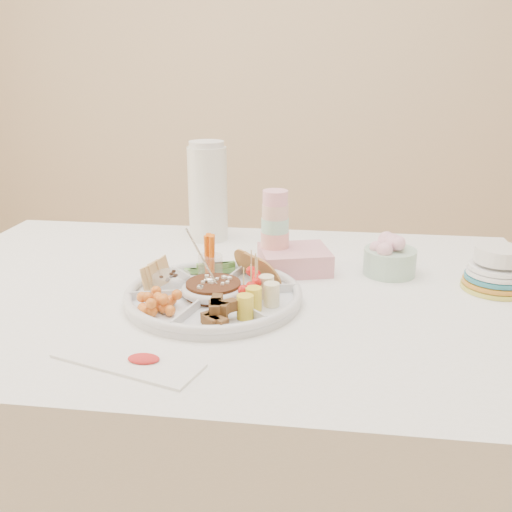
# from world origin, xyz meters

# --- Properties ---
(wall_back) EXTENTS (4.00, 0.02, 2.70)m
(wall_back) POSITION_xyz_m (0.00, 2.00, 1.35)
(wall_back) COLOR beige
(wall_back) RESTS_ON ground
(dining_table) EXTENTS (1.52, 1.02, 0.76)m
(dining_table) POSITION_xyz_m (0.00, 0.00, 0.38)
(dining_table) COLOR white
(dining_table) RESTS_ON floor
(party_tray) EXTENTS (0.47, 0.47, 0.04)m
(party_tray) POSITION_xyz_m (-0.00, -0.08, 0.78)
(party_tray) COLOR silver
(party_tray) RESTS_ON dining_table
(bean_dip) EXTENTS (0.15, 0.15, 0.04)m
(bean_dip) POSITION_xyz_m (-0.00, -0.08, 0.79)
(bean_dip) COLOR #3F1D15
(bean_dip) RESTS_ON party_tray
(tortillas) EXTENTS (0.12, 0.12, 0.06)m
(tortillas) POSITION_xyz_m (0.09, 0.01, 0.80)
(tortillas) COLOR #925834
(tortillas) RESTS_ON party_tray
(carrot_cucumber) EXTENTS (0.14, 0.14, 0.10)m
(carrot_cucumber) POSITION_xyz_m (-0.04, 0.04, 0.82)
(carrot_cucumber) COLOR orange
(carrot_cucumber) RESTS_ON party_tray
(pita_raisins) EXTENTS (0.15, 0.15, 0.07)m
(pita_raisins) POSITION_xyz_m (-0.13, -0.05, 0.80)
(pita_raisins) COLOR tan
(pita_raisins) RESTS_ON party_tray
(cherries) EXTENTS (0.12, 0.12, 0.04)m
(cherries) POSITION_xyz_m (-0.10, -0.17, 0.79)
(cherries) COLOR orange
(cherries) RESTS_ON party_tray
(granola_chunks) EXTENTS (0.12, 0.12, 0.04)m
(granola_chunks) POSITION_xyz_m (0.03, -0.21, 0.79)
(granola_chunks) COLOR brown
(granola_chunks) RESTS_ON party_tray
(banana_tomato) EXTENTS (0.13, 0.13, 0.09)m
(banana_tomato) POSITION_xyz_m (0.12, -0.11, 0.82)
(banana_tomato) COLOR #FCF888
(banana_tomato) RESTS_ON party_tray
(cup_stack) EXTENTS (0.07, 0.07, 0.20)m
(cup_stack) POSITION_xyz_m (0.11, 0.16, 0.86)
(cup_stack) COLOR silver
(cup_stack) RESTS_ON dining_table
(thermos) EXTENTS (0.14, 0.14, 0.29)m
(thermos) POSITION_xyz_m (-0.11, 0.38, 0.90)
(thermos) COLOR white
(thermos) RESTS_ON dining_table
(flower_bowl) EXTENTS (0.16, 0.16, 0.10)m
(flower_bowl) POSITION_xyz_m (0.39, 0.15, 0.81)
(flower_bowl) COLOR #93BDA5
(flower_bowl) RESTS_ON dining_table
(napkin_stack) EXTENTS (0.20, 0.19, 0.06)m
(napkin_stack) POSITION_xyz_m (0.16, 0.14, 0.79)
(napkin_stack) COLOR pink
(napkin_stack) RESTS_ON dining_table
(plate_stack) EXTENTS (0.18, 0.18, 0.10)m
(plate_stack) POSITION_xyz_m (0.62, 0.08, 0.81)
(plate_stack) COLOR yellow
(plate_stack) RESTS_ON dining_table
(placemat) EXTENTS (0.29, 0.17, 0.01)m
(placemat) POSITION_xyz_m (-0.10, -0.36, 0.76)
(placemat) COLOR silver
(placemat) RESTS_ON dining_table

